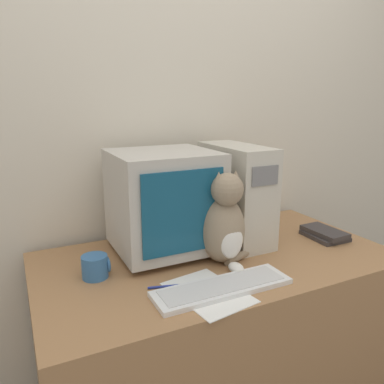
{
  "coord_description": "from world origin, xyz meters",
  "views": [
    {
      "loc": [
        -0.74,
        -0.87,
        1.38
      ],
      "look_at": [
        -0.09,
        0.45,
        1.01
      ],
      "focal_mm": 35.0,
      "sensor_mm": 36.0,
      "label": 1
    }
  ],
  "objects_px": {
    "keyboard": "(223,287)",
    "crt_monitor": "(164,201)",
    "book_stack": "(325,234)",
    "mug": "(95,267)",
    "pen": "(170,286)",
    "cat": "(224,224)",
    "computer_tower": "(236,193)"
  },
  "relations": [
    {
      "from": "crt_monitor",
      "to": "cat",
      "type": "height_order",
      "value": "crt_monitor"
    },
    {
      "from": "computer_tower",
      "to": "pen",
      "type": "relative_size",
      "value": 2.89
    },
    {
      "from": "book_stack",
      "to": "pen",
      "type": "bearing_deg",
      "value": -171.97
    },
    {
      "from": "computer_tower",
      "to": "mug",
      "type": "relative_size",
      "value": 4.36
    },
    {
      "from": "mug",
      "to": "book_stack",
      "type": "bearing_deg",
      "value": -3.85
    },
    {
      "from": "computer_tower",
      "to": "cat",
      "type": "bearing_deg",
      "value": -132.35
    },
    {
      "from": "crt_monitor",
      "to": "computer_tower",
      "type": "distance_m",
      "value": 0.35
    },
    {
      "from": "crt_monitor",
      "to": "keyboard",
      "type": "distance_m",
      "value": 0.46
    },
    {
      "from": "keyboard",
      "to": "book_stack",
      "type": "bearing_deg",
      "value": 17.43
    },
    {
      "from": "pen",
      "to": "book_stack",
      "type": "bearing_deg",
      "value": 8.03
    },
    {
      "from": "pen",
      "to": "keyboard",
      "type": "bearing_deg",
      "value": -31.82
    },
    {
      "from": "cat",
      "to": "pen",
      "type": "xyz_separation_m",
      "value": [
        -0.28,
        -0.1,
        -0.16
      ]
    },
    {
      "from": "book_stack",
      "to": "pen",
      "type": "height_order",
      "value": "book_stack"
    },
    {
      "from": "mug",
      "to": "keyboard",
      "type": "bearing_deg",
      "value": -37.7
    },
    {
      "from": "keyboard",
      "to": "mug",
      "type": "distance_m",
      "value": 0.47
    },
    {
      "from": "keyboard",
      "to": "mug",
      "type": "relative_size",
      "value": 4.91
    },
    {
      "from": "book_stack",
      "to": "mug",
      "type": "relative_size",
      "value": 2.09
    },
    {
      "from": "crt_monitor",
      "to": "mug",
      "type": "xyz_separation_m",
      "value": [
        -0.32,
        -0.12,
        -0.18
      ]
    },
    {
      "from": "computer_tower",
      "to": "book_stack",
      "type": "distance_m",
      "value": 0.47
    },
    {
      "from": "cat",
      "to": "mug",
      "type": "bearing_deg",
      "value": 170.39
    },
    {
      "from": "cat",
      "to": "book_stack",
      "type": "relative_size",
      "value": 1.79
    },
    {
      "from": "keyboard",
      "to": "computer_tower",
      "type": "bearing_deg",
      "value": 52.83
    },
    {
      "from": "computer_tower",
      "to": "cat",
      "type": "height_order",
      "value": "computer_tower"
    },
    {
      "from": "computer_tower",
      "to": "pen",
      "type": "distance_m",
      "value": 0.59
    },
    {
      "from": "crt_monitor",
      "to": "cat",
      "type": "bearing_deg",
      "value": -50.74
    },
    {
      "from": "cat",
      "to": "crt_monitor",
      "type": "bearing_deg",
      "value": 130.21
    },
    {
      "from": "crt_monitor",
      "to": "computer_tower",
      "type": "relative_size",
      "value": 0.98
    },
    {
      "from": "keyboard",
      "to": "crt_monitor",
      "type": "bearing_deg",
      "value": 97.17
    },
    {
      "from": "pen",
      "to": "mug",
      "type": "height_order",
      "value": "mug"
    },
    {
      "from": "keyboard",
      "to": "pen",
      "type": "bearing_deg",
      "value": 148.18
    },
    {
      "from": "cat",
      "to": "book_stack",
      "type": "distance_m",
      "value": 0.59
    },
    {
      "from": "cat",
      "to": "keyboard",
      "type": "bearing_deg",
      "value": -120.15
    }
  ]
}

